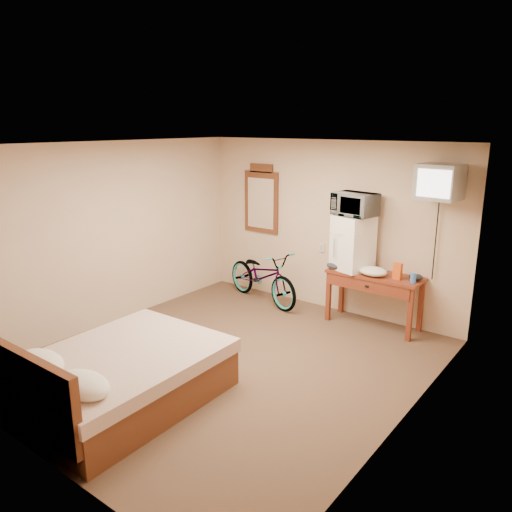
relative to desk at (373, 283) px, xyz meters
The scene contains 13 objects.
room 2.28m from the desk, 114.13° to the right, with size 4.60×4.64×2.50m.
desk is the anchor object (origin of this frame).
mini_fridge 0.62m from the desk, behind, with size 0.58×0.56×0.76m.
microwave 1.10m from the desk, behind, with size 0.57×0.38×0.31m, color white.
snack_bag 0.41m from the desk, ahead, with size 0.11×0.06×0.22m, color #D04912.
blue_cup 0.59m from the desk, ahead, with size 0.07×0.07×0.13m, color #3A6CC7.
cloth_cream 0.20m from the desk, 76.82° to the right, with size 0.38×0.30×0.12m, color silver.
cloth_dark_a 0.57m from the desk, behind, with size 0.25×0.19×0.09m, color black.
cloth_dark_b 0.57m from the desk, ahead, with size 0.18×0.15×0.08m, color black.
crt_television 1.60m from the desk, ahead, with size 0.53×0.60×0.43m.
wall_mirror 2.31m from the desk, behind, with size 0.64×0.04×1.09m.
bicycle 1.81m from the desk, behind, with size 0.56×1.60×0.84m, color black.
bed 3.59m from the desk, 109.04° to the right, with size 1.52×2.00×0.90m.
Camera 1 is at (3.53, -4.08, 2.72)m, focal length 35.00 mm.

